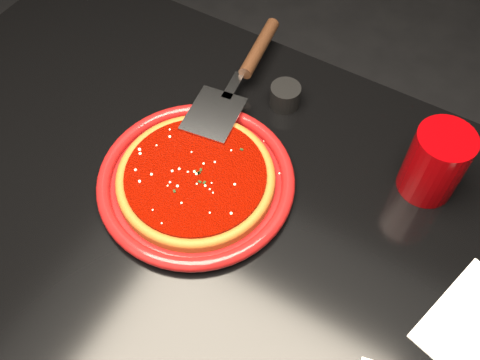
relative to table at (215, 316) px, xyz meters
name	(u,v)px	position (x,y,z in m)	size (l,w,h in m)	color
table	(215,316)	(0.00, 0.00, 0.00)	(1.20, 0.80, 0.75)	black
plate	(196,180)	(-0.05, 0.06, 0.39)	(0.30, 0.30, 0.02)	maroon
pizza_crust	(196,179)	(-0.05, 0.06, 0.39)	(0.24, 0.24, 0.01)	brown
pizza_crust_rim	(196,177)	(-0.05, 0.06, 0.40)	(0.24, 0.24, 0.02)	brown
pizza_sauce	(195,175)	(-0.05, 0.06, 0.40)	(0.21, 0.21, 0.01)	#730700
parmesan_dusting	(195,173)	(-0.05, 0.06, 0.41)	(0.21, 0.21, 0.01)	#FCEFC8
basil_flecks	(195,173)	(-0.05, 0.06, 0.41)	(0.19, 0.19, 0.00)	black
pizza_server	(240,77)	(-0.09, 0.25, 0.41)	(0.10, 0.34, 0.03)	#B5B7BC
cup	(435,163)	(0.25, 0.24, 0.43)	(0.08, 0.08, 0.12)	#8D0205
ramekin	(285,96)	(-0.01, 0.27, 0.39)	(0.05, 0.05, 0.04)	black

